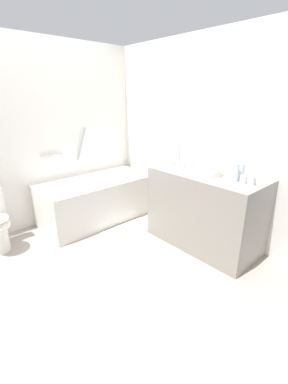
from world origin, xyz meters
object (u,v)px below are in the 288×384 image
object	(u,v)px
sink_basin	(207,171)
bath_mat	(129,230)
water_bottle_2	(241,171)
bathtub	(97,198)
soap_dish	(171,164)
water_bottle_3	(178,155)
drinking_glass_1	(252,181)
water_bottle_1	(192,160)
drinking_glass_2	(243,179)
water_bottle_0	(236,172)
sink_faucet	(217,168)
drinking_glass_0	(183,164)

from	to	relation	value
sink_basin	bath_mat	distance (m)	1.32
sink_basin	water_bottle_2	world-z (taller)	water_bottle_2
bathtub	soap_dish	world-z (taller)	bathtub
water_bottle_3	drinking_glass_1	bearing A→B (deg)	-94.50
soap_dish	water_bottle_1	bearing A→B (deg)	-83.00
drinking_glass_2	water_bottle_0	bearing A→B (deg)	86.33
bathtub	water_bottle_2	distance (m)	2.01
soap_dish	bath_mat	xyz separation A→B (m)	(-0.44, 0.32, -0.89)
soap_dish	bath_mat	world-z (taller)	soap_dish
bathtub	water_bottle_0	world-z (taller)	bathtub
sink_faucet	bathtub	bearing A→B (deg)	116.41
water_bottle_1	water_bottle_3	distance (m)	0.27
bathtub	soap_dish	size ratio (longest dim) A/B	17.46
water_bottle_2	water_bottle_1	bearing A→B (deg)	95.06
water_bottle_0	water_bottle_1	xyz separation A→B (m)	(0.04, 0.58, 0.01)
water_bottle_0	bath_mat	xyz separation A→B (m)	(-0.44, 1.19, -0.97)
sink_faucet	drinking_glass_0	xyz separation A→B (m)	(-0.17, 0.36, 0.01)
sink_faucet	water_bottle_3	xyz separation A→B (m)	(-0.11, 0.50, 0.09)
sink_basin	bath_mat	size ratio (longest dim) A/B	0.49
water_bottle_0	soap_dish	size ratio (longest dim) A/B	2.19
bathtub	water_bottle_3	distance (m)	1.33
water_bottle_1	bath_mat	distance (m)	1.25
bathtub	water_bottle_2	bearing A→B (deg)	-71.10
drinking_glass_2	sink_basin	bearing A→B (deg)	89.75
bath_mat	sink_basin	bearing A→B (deg)	-63.07
bathtub	water_bottle_0	xyz separation A→B (m)	(0.53, -1.79, 0.66)
water_bottle_1	soap_dish	size ratio (longest dim) A/B	2.43
sink_faucet	drinking_glass_1	world-z (taller)	drinking_glass_1
sink_faucet	drinking_glass_1	xyz separation A→B (m)	(-0.19, -0.50, 0.01)
water_bottle_2	drinking_glass_1	bearing A→B (deg)	-116.67
water_bottle_0	water_bottle_3	distance (m)	0.84
water_bottle_1	drinking_glass_0	world-z (taller)	water_bottle_1
sink_basin	water_bottle_3	xyz separation A→B (m)	(0.09, 0.50, 0.09)
sink_faucet	water_bottle_0	bearing A→B (deg)	-120.12
bathtub	water_bottle_1	bearing A→B (deg)	-65.07
drinking_glass_0	water_bottle_2	bearing A→B (deg)	-84.78
water_bottle_0	drinking_glass_0	world-z (taller)	water_bottle_0
drinking_glass_1	soap_dish	bearing A→B (deg)	90.45
water_bottle_0	soap_dish	distance (m)	0.87
drinking_glass_2	soap_dish	bearing A→B (deg)	89.57
drinking_glass_1	water_bottle_3	bearing A→B (deg)	85.50
water_bottle_1	bath_mat	xyz separation A→B (m)	(-0.47, 0.61, -0.98)
drinking_glass_2	bath_mat	bearing A→B (deg)	108.67
bathtub	bath_mat	world-z (taller)	bathtub
water_bottle_3	drinking_glass_2	size ratio (longest dim) A/B	3.25
water_bottle_3	sink_faucet	bearing A→B (deg)	-78.00
water_bottle_0	bath_mat	world-z (taller)	water_bottle_0
drinking_glass_0	bathtub	bearing A→B (deg)	116.74
sink_faucet	water_bottle_3	world-z (taller)	water_bottle_3
water_bottle_1	water_bottle_2	xyz separation A→B (m)	(0.05, -0.59, -0.02)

